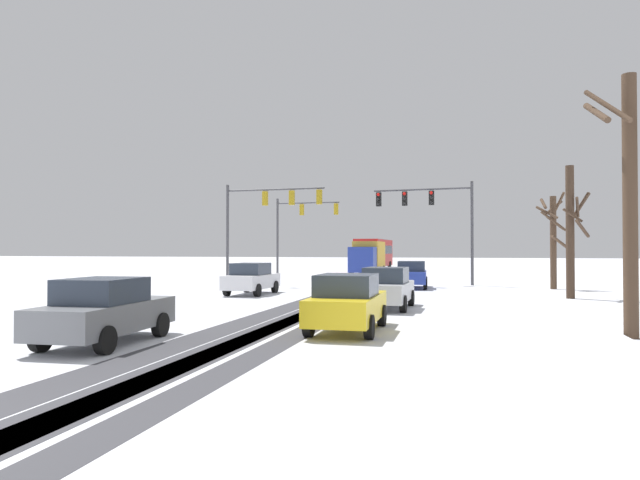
{
  "coord_description": "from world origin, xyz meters",
  "views": [
    {
      "loc": [
        6.99,
        -4.53,
        2.32
      ],
      "look_at": [
        0.0,
        22.68,
        2.8
      ],
      "focal_mm": 30.89,
      "sensor_mm": 36.0,
      "label": 1
    }
  ],
  "objects_px": {
    "traffic_signal_near_right": "(431,210)",
    "bare_tree_sidewalk_far": "(553,236)",
    "box_truck_delivery": "(368,257)",
    "bare_tree_sidewalk_near": "(629,196)",
    "traffic_signal_near_left": "(266,210)",
    "car_white_second": "(252,279)",
    "bus_oncoming": "(374,252)",
    "car_grey_fifth": "(105,311)",
    "car_blue_lead": "(412,274)",
    "car_silver_third": "(387,288)",
    "bare_tree_sidewalk_mid": "(571,230)",
    "traffic_signal_far_left": "(299,221)",
    "car_yellow_cab_fourth": "(347,302)"
  },
  "relations": [
    {
      "from": "traffic_signal_far_left",
      "to": "box_truck_delivery",
      "type": "bearing_deg",
      "value": 45.78
    },
    {
      "from": "bare_tree_sidewalk_mid",
      "to": "bus_oncoming",
      "type": "bearing_deg",
      "value": 114.22
    },
    {
      "from": "box_truck_delivery",
      "to": "car_blue_lead",
      "type": "bearing_deg",
      "value": -70.85
    },
    {
      "from": "traffic_signal_near_left",
      "to": "bare_tree_sidewalk_mid",
      "type": "distance_m",
      "value": 17.77
    },
    {
      "from": "bare_tree_sidewalk_mid",
      "to": "traffic_signal_far_left",
      "type": "bearing_deg",
      "value": 140.31
    },
    {
      "from": "traffic_signal_far_left",
      "to": "car_yellow_cab_fourth",
      "type": "height_order",
      "value": "traffic_signal_far_left"
    },
    {
      "from": "car_silver_third",
      "to": "bare_tree_sidewalk_mid",
      "type": "bearing_deg",
      "value": 39.68
    },
    {
      "from": "car_white_second",
      "to": "bare_tree_sidewalk_mid",
      "type": "distance_m",
      "value": 15.78
    },
    {
      "from": "car_silver_third",
      "to": "bus_oncoming",
      "type": "height_order",
      "value": "bus_oncoming"
    },
    {
      "from": "car_grey_fifth",
      "to": "bare_tree_sidewalk_near",
      "type": "xyz_separation_m",
      "value": [
        12.77,
        4.16,
        2.9
      ]
    },
    {
      "from": "car_silver_third",
      "to": "bare_tree_sidewalk_near",
      "type": "bearing_deg",
      "value": -38.26
    },
    {
      "from": "traffic_signal_near_left",
      "to": "bare_tree_sidewalk_mid",
      "type": "xyz_separation_m",
      "value": [
        17.05,
        -4.76,
        -1.58
      ]
    },
    {
      "from": "traffic_signal_near_right",
      "to": "car_white_second",
      "type": "distance_m",
      "value": 12.77
    },
    {
      "from": "traffic_signal_near_right",
      "to": "bare_tree_sidewalk_far",
      "type": "distance_m",
      "value": 7.24
    },
    {
      "from": "car_silver_third",
      "to": "car_yellow_cab_fourth",
      "type": "xyz_separation_m",
      "value": [
        -0.29,
        -6.25,
        0.0
      ]
    },
    {
      "from": "car_blue_lead",
      "to": "car_grey_fifth",
      "type": "xyz_separation_m",
      "value": [
        -5.62,
        -21.5,
        0.0
      ]
    },
    {
      "from": "traffic_signal_far_left",
      "to": "car_silver_third",
      "type": "distance_m",
      "value": 23.9
    },
    {
      "from": "traffic_signal_far_left",
      "to": "car_yellow_cab_fourth",
      "type": "bearing_deg",
      "value": -70.64
    },
    {
      "from": "car_blue_lead",
      "to": "box_truck_delivery",
      "type": "distance_m",
      "value": 15.53
    },
    {
      "from": "car_silver_third",
      "to": "traffic_signal_near_left",
      "type": "bearing_deg",
      "value": 129.05
    },
    {
      "from": "traffic_signal_near_right",
      "to": "traffic_signal_near_left",
      "type": "xyz_separation_m",
      "value": [
        -10.21,
        -2.2,
        0.01
      ]
    },
    {
      "from": "car_silver_third",
      "to": "car_blue_lead",
      "type": "bearing_deg",
      "value": 90.17
    },
    {
      "from": "car_yellow_cab_fourth",
      "to": "car_white_second",
      "type": "bearing_deg",
      "value": 123.08
    },
    {
      "from": "box_truck_delivery",
      "to": "bare_tree_sidewalk_near",
      "type": "height_order",
      "value": "bare_tree_sidewalk_near"
    },
    {
      "from": "car_white_second",
      "to": "car_yellow_cab_fourth",
      "type": "height_order",
      "value": "same"
    },
    {
      "from": "traffic_signal_far_left",
      "to": "bare_tree_sidewalk_near",
      "type": "distance_m",
      "value": 31.97
    },
    {
      "from": "car_silver_third",
      "to": "car_yellow_cab_fourth",
      "type": "relative_size",
      "value": 1.01
    },
    {
      "from": "traffic_signal_far_left",
      "to": "bare_tree_sidewalk_mid",
      "type": "relative_size",
      "value": 1.03
    },
    {
      "from": "traffic_signal_near_left",
      "to": "car_white_second",
      "type": "distance_m",
      "value": 7.59
    },
    {
      "from": "bare_tree_sidewalk_near",
      "to": "bare_tree_sidewalk_far",
      "type": "height_order",
      "value": "bare_tree_sidewalk_near"
    },
    {
      "from": "car_blue_lead",
      "to": "car_silver_third",
      "type": "distance_m",
      "value": 11.72
    },
    {
      "from": "bare_tree_sidewalk_near",
      "to": "bare_tree_sidewalk_mid",
      "type": "height_order",
      "value": "bare_tree_sidewalk_near"
    },
    {
      "from": "car_white_second",
      "to": "bare_tree_sidewalk_far",
      "type": "xyz_separation_m",
      "value": [
        15.69,
        7.85,
        2.28
      ]
    },
    {
      "from": "car_blue_lead",
      "to": "traffic_signal_near_left",
      "type": "bearing_deg",
      "value": -177.35
    },
    {
      "from": "traffic_signal_near_right",
      "to": "bare_tree_sidewalk_far",
      "type": "relative_size",
      "value": 1.15
    },
    {
      "from": "bus_oncoming",
      "to": "bare_tree_sidewalk_mid",
      "type": "relative_size",
      "value": 1.75
    },
    {
      "from": "bare_tree_sidewalk_near",
      "to": "car_yellow_cab_fourth",
      "type": "bearing_deg",
      "value": -175.07
    },
    {
      "from": "traffic_signal_near_left",
      "to": "box_truck_delivery",
      "type": "distance_m",
      "value": 15.93
    },
    {
      "from": "traffic_signal_near_left",
      "to": "car_silver_third",
      "type": "distance_m",
      "value": 15.09
    },
    {
      "from": "bare_tree_sidewalk_near",
      "to": "bare_tree_sidewalk_mid",
      "type": "relative_size",
      "value": 1.1
    },
    {
      "from": "car_blue_lead",
      "to": "box_truck_delivery",
      "type": "bearing_deg",
      "value": 109.15
    },
    {
      "from": "traffic_signal_near_right",
      "to": "car_blue_lead",
      "type": "distance_m",
      "value": 4.49
    },
    {
      "from": "bare_tree_sidewalk_far",
      "to": "traffic_signal_near_right",
      "type": "bearing_deg",
      "value": 174.93
    },
    {
      "from": "bare_tree_sidewalk_mid",
      "to": "bare_tree_sidewalk_near",
      "type": "bearing_deg",
      "value": -93.59
    },
    {
      "from": "car_silver_third",
      "to": "car_yellow_cab_fourth",
      "type": "bearing_deg",
      "value": -92.63
    },
    {
      "from": "traffic_signal_near_left",
      "to": "traffic_signal_far_left",
      "type": "bearing_deg",
      "value": 94.68
    },
    {
      "from": "bus_oncoming",
      "to": "car_grey_fifth",
      "type": "bearing_deg",
      "value": -89.15
    },
    {
      "from": "traffic_signal_far_left",
      "to": "car_yellow_cab_fourth",
      "type": "distance_m",
      "value": 29.53
    },
    {
      "from": "car_silver_third",
      "to": "bus_oncoming",
      "type": "relative_size",
      "value": 0.38
    },
    {
      "from": "traffic_signal_near_right",
      "to": "car_yellow_cab_fourth",
      "type": "distance_m",
      "value": 20.2
    }
  ]
}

